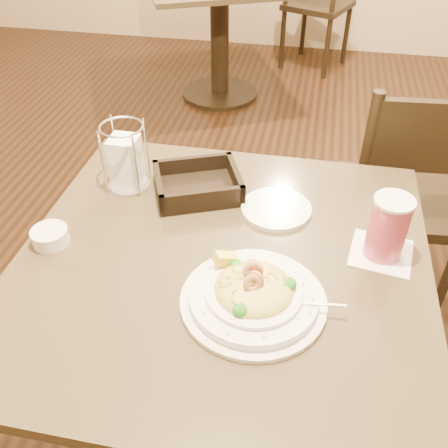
% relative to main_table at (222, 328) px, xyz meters
% --- Properties ---
extents(ground, '(7.00, 7.00, 0.00)m').
position_rel_main_table_xyz_m(ground, '(0.00, 0.00, -0.52)').
color(ground, black).
rests_on(ground, ground).
extents(main_table, '(0.90, 0.90, 0.75)m').
position_rel_main_table_xyz_m(main_table, '(0.00, 0.00, 0.00)').
color(main_table, black).
rests_on(main_table, ground).
extents(background_table, '(1.20, 1.20, 0.75)m').
position_rel_main_table_xyz_m(background_table, '(-0.50, 2.43, 0.00)').
color(background_table, black).
rests_on(background_table, ground).
extents(dining_chair_near, '(0.45, 0.45, 0.93)m').
position_rel_main_table_xyz_m(dining_chair_near, '(0.50, 0.69, -0.02)').
color(dining_chair_near, black).
rests_on(dining_chair_near, ground).
extents(dining_chair_far, '(0.55, 0.55, 0.93)m').
position_rel_main_table_xyz_m(dining_chair_far, '(0.08, 3.06, -0.02)').
color(dining_chair_far, black).
rests_on(dining_chair_far, ground).
extents(pasta_bowl, '(0.32, 0.29, 0.09)m').
position_rel_main_table_xyz_m(pasta_bowl, '(0.09, -0.12, 0.26)').
color(pasta_bowl, white).
rests_on(pasta_bowl, main_table).
extents(drink_glass, '(0.15, 0.15, 0.15)m').
position_rel_main_table_xyz_m(drink_glass, '(0.34, 0.08, 0.31)').
color(drink_glass, white).
rests_on(drink_glass, main_table).
extents(bread_basket, '(0.26, 0.24, 0.06)m').
position_rel_main_table_xyz_m(bread_basket, '(-0.11, 0.23, 0.26)').
color(bread_basket, black).
rests_on(bread_basket, main_table).
extents(napkin_caddy, '(0.11, 0.11, 0.18)m').
position_rel_main_table_xyz_m(napkin_caddy, '(-0.30, 0.23, 0.31)').
color(napkin_caddy, silver).
rests_on(napkin_caddy, main_table).
extents(side_plate, '(0.20, 0.20, 0.01)m').
position_rel_main_table_xyz_m(side_plate, '(0.10, 0.19, 0.24)').
color(side_plate, white).
rests_on(side_plate, main_table).
extents(butter_ramekin, '(0.11, 0.11, 0.04)m').
position_rel_main_table_xyz_m(butter_ramekin, '(-0.39, -0.02, 0.26)').
color(butter_ramekin, white).
rests_on(butter_ramekin, main_table).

